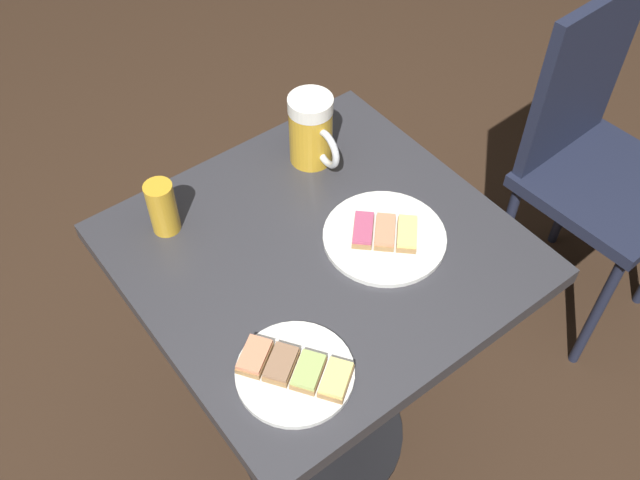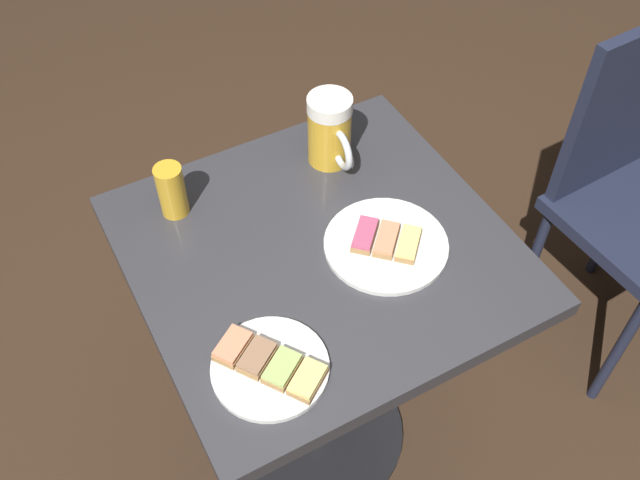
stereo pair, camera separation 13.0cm
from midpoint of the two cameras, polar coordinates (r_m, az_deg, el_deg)
name	(u,v)px [view 1 (the left image)]	position (r m, az deg, el deg)	size (l,w,h in m)	color
ground_plane	(320,431)	(1.96, -1.96, -15.21)	(6.00, 6.00, 0.00)	#382619
cafe_table	(320,307)	(1.47, -2.54, -5.55)	(0.66, 0.68, 0.77)	black
plate_near	(385,236)	(1.32, 2.41, 0.18)	(0.23, 0.23, 0.03)	white
plate_far	(295,371)	(1.15, -5.29, -10.62)	(0.19, 0.19, 0.03)	white
beer_mug	(312,131)	(1.43, -3.28, 8.60)	(0.14, 0.09, 0.15)	gold
beer_glass_small	(162,207)	(1.35, -15.23, 2.38)	(0.05, 0.05, 0.11)	gold
cafe_chair	(595,153)	(1.93, 19.38, 6.48)	(0.40, 0.40, 0.94)	#1E2338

